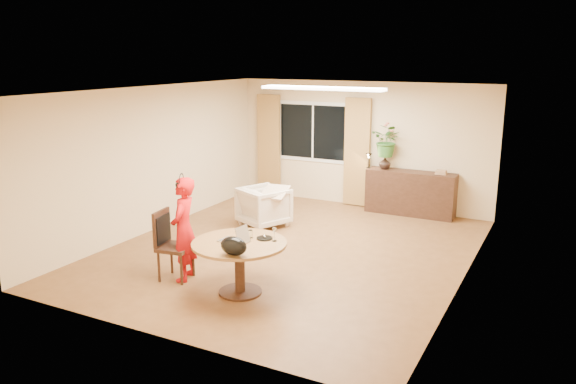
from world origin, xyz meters
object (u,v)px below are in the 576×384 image
at_px(dining_chair, 175,246).
at_px(dining_table, 239,253).
at_px(child, 184,229).
at_px(armchair, 264,206).
at_px(sideboard, 410,193).

bearing_deg(dining_chair, dining_table, -9.02).
xyz_separation_m(dining_table, child, (-0.96, 0.06, 0.18)).
height_order(armchair, sideboard, sideboard).
bearing_deg(armchair, child, 120.09).
bearing_deg(armchair, sideboard, -113.68).
relative_size(dining_table, sideboard, 0.72).
height_order(dining_table, sideboard, sideboard).
bearing_deg(sideboard, armchair, -138.15).
bearing_deg(child, armchair, 166.81).
distance_m(dining_chair, child, 0.27).
distance_m(armchair, sideboard, 2.99).
height_order(dining_table, dining_chair, dining_chair).
height_order(child, armchair, child).
bearing_deg(dining_chair, sideboard, 57.73).
bearing_deg(child, dining_chair, -80.61).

